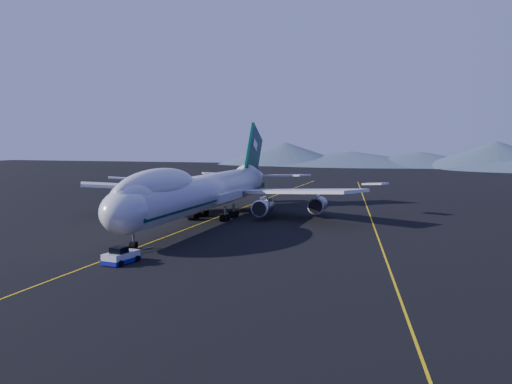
# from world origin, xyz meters

# --- Properties ---
(ground) EXTENTS (500.00, 500.00, 0.00)m
(ground) POSITION_xyz_m (0.00, 0.00, 0.00)
(ground) COLOR black
(ground) RESTS_ON ground
(taxiway_line_main) EXTENTS (0.25, 220.00, 0.01)m
(taxiway_line_main) POSITION_xyz_m (0.00, 0.00, 0.01)
(taxiway_line_main) COLOR yellow
(taxiway_line_main) RESTS_ON ground
(taxiway_line_side) EXTENTS (28.08, 198.09, 0.01)m
(taxiway_line_side) POSITION_xyz_m (30.00, 10.00, 0.01)
(taxiway_line_side) COLOR yellow
(taxiway_line_side) RESTS_ON ground
(boeing_747) EXTENTS (59.62, 72.43, 19.37)m
(boeing_747) POSITION_xyz_m (0.00, 0.03, 5.81)
(boeing_747) COLOR silver
(boeing_747) RESTS_ON ground
(pushback_tug) EXTENTS (3.47, 5.32, 2.17)m
(pushback_tug) POSITION_xyz_m (3.00, -35.15, 0.68)
(pushback_tug) COLOR silver
(pushback_tug) RESTS_ON ground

